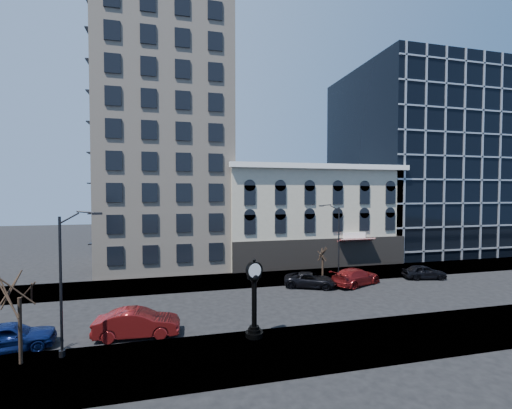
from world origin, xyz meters
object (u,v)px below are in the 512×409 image
object	(u,v)px
street_lamp_near	(72,245)
car_near_b	(137,323)
car_near_a	(7,337)
street_clock	(254,302)

from	to	relation	value
street_lamp_near	car_near_b	distance (m)	6.59
street_lamp_near	car_near_b	bearing A→B (deg)	36.18
street_lamp_near	car_near_a	xyz separation A→B (m)	(-3.90, 1.76, -5.42)
street_lamp_near	street_clock	bearing A→B (deg)	2.32
car_near_a	car_near_b	xyz separation A→B (m)	(7.03, 0.35, 0.02)
street_lamp_near	car_near_a	world-z (taller)	street_lamp_near
car_near_a	car_near_b	bearing A→B (deg)	-97.71
car_near_a	car_near_b	world-z (taller)	car_near_b
street_clock	car_near_b	size ratio (longest dim) A/B	0.94
car_near_b	street_clock	bearing A→B (deg)	-103.14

